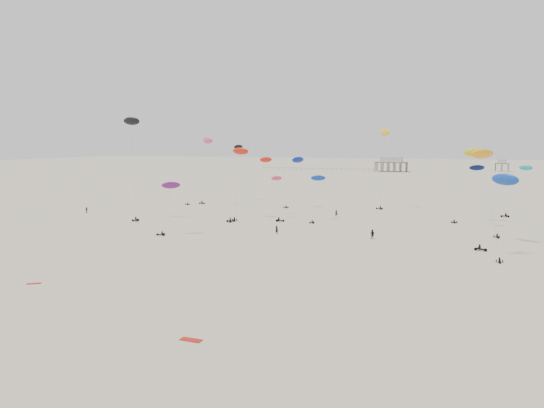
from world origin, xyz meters
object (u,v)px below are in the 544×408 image
at_px(pavilion_small, 502,166).
at_px(rig_4, 239,163).
at_px(spectator_0, 277,234).
at_px(pavilion_main, 391,165).
at_px(rig_0, 485,172).
at_px(rig_9, 205,150).

xyz_separation_m(pavilion_small, rig_4, (-77.84, -267.03, 10.54)).
bearing_deg(spectator_0, pavilion_main, -73.24).
bearing_deg(pavilion_main, rig_4, -91.89).
bearing_deg(pavilion_main, pavilion_small, 23.20).
bearing_deg(rig_4, pavilion_main, -106.49).
xyz_separation_m(rig_0, rig_4, (-56.97, 28.36, -0.32)).
relative_size(rig_9, spectator_0, 9.48).
bearing_deg(rig_4, spectator_0, 116.11).
xyz_separation_m(rig_0, spectator_0, (-39.98, 8.62, -14.36)).
bearing_deg(pavilion_small, rig_4, -106.25).
xyz_separation_m(pavilion_main, pavilion_small, (70.00, 30.00, -0.74)).
height_order(pavilion_main, pavilion_small, pavilion_main).
height_order(pavilion_small, rig_9, rig_9).
distance_m(pavilion_main, spectator_0, 256.97).
bearing_deg(spectator_0, rig_9, -33.92).
bearing_deg(rig_0, rig_9, -32.82).
relative_size(rig_0, spectator_0, 8.27).
relative_size(pavilion_main, rig_9, 1.00).
bearing_deg(rig_9, pavilion_small, -11.84).
bearing_deg(pavilion_main, rig_9, -98.23).
relative_size(pavilion_small, spectator_0, 4.06).
distance_m(pavilion_main, rig_0, 270.09).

